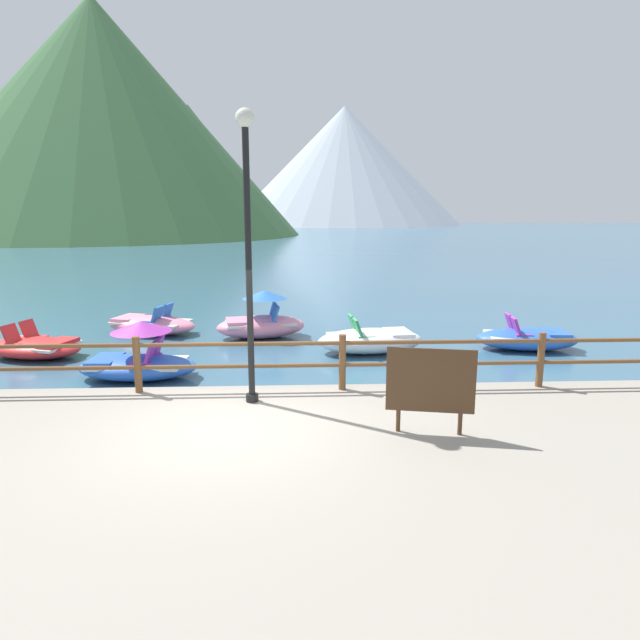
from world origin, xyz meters
name	(u,v)px	position (x,y,z in m)	size (l,w,h in m)	color
ground_plane	(285,250)	(0.00, 40.00, 0.00)	(200.00, 200.00, 0.00)	#38607A
promenade_dock	(206,531)	(0.00, -2.20, 0.20)	(28.00, 8.00, 0.40)	gray
dock_railing	(241,358)	(0.00, 1.55, 0.97)	(23.92, 0.12, 0.95)	brown
lamp_post	(248,233)	(0.22, 1.02, 3.04)	(0.28, 0.28, 4.42)	black
sign_board	(431,382)	(2.72, -0.34, 1.13)	(1.16, 0.27, 1.19)	silver
pedal_boat_0	(35,347)	(-5.21, 5.40, 0.24)	(2.66, 2.00, 0.81)	red
pedal_boat_1	(261,322)	(-0.02, 7.13, 0.43)	(2.56, 1.66, 1.28)	pink
pedal_boat_3	(527,338)	(6.64, 5.57, 0.27)	(2.57, 1.49, 0.85)	blue
pedal_boat_4	(138,360)	(-2.31, 3.60, 0.39)	(2.46, 1.39, 1.20)	blue
pedal_boat_5	(371,340)	(2.73, 5.45, 0.30)	(2.70, 1.59, 0.89)	white
pedal_boat_6	(151,324)	(-3.13, 7.74, 0.26)	(2.86, 2.02, 0.84)	pink
cliff_headland	(115,128)	(-23.54, 71.07, 14.40)	(53.19, 53.19, 30.69)	#386038
distant_peak	(344,166)	(12.60, 125.01, 13.61)	(55.31, 55.31, 27.22)	#A8B2C1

